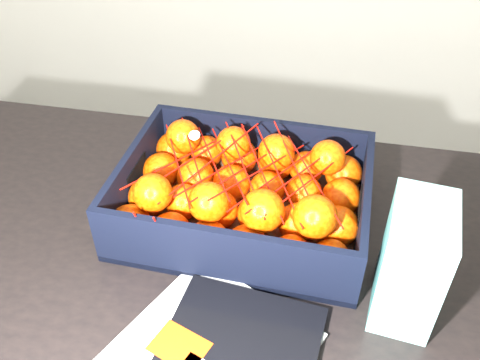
# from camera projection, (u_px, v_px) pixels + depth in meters

# --- Properties ---
(room_shell) EXTENTS (3.54, 3.54, 2.50)m
(room_shell) POSITION_uv_depth(u_px,v_px,m) (309.00, 144.00, 0.25)
(room_shell) COLOR silver
(room_shell) RESTS_ON ground
(table) EXTENTS (1.23, 0.85, 0.75)m
(table) POSITION_uv_depth(u_px,v_px,m) (204.00, 302.00, 0.91)
(table) COLOR black
(table) RESTS_ON ground
(produce_crate) EXTENTS (0.41, 0.31, 0.11)m
(produce_crate) POSITION_uv_depth(u_px,v_px,m) (244.00, 203.00, 0.91)
(produce_crate) COLOR brown
(produce_crate) RESTS_ON table
(clementine_heap) EXTENTS (0.40, 0.29, 0.12)m
(clementine_heap) POSITION_uv_depth(u_px,v_px,m) (243.00, 193.00, 0.89)
(clementine_heap) COLOR #FF4905
(clementine_heap) RESTS_ON produce_crate
(mesh_net) EXTENTS (0.34, 0.28, 0.10)m
(mesh_net) POSITION_uv_depth(u_px,v_px,m) (240.00, 170.00, 0.85)
(mesh_net) COLOR #BA0F06
(mesh_net) RESTS_ON clementine_heap
(retail_carton) EXTENTS (0.09, 0.13, 0.19)m
(retail_carton) POSITION_uv_depth(u_px,v_px,m) (412.00, 263.00, 0.72)
(retail_carton) COLOR silver
(retail_carton) RESTS_ON table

